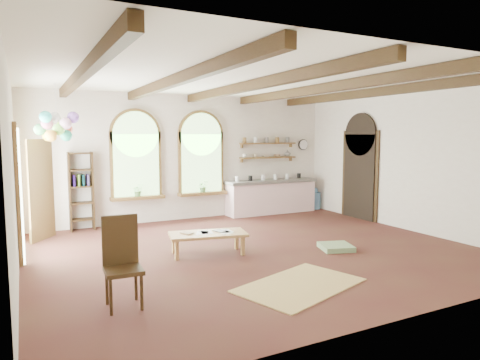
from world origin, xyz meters
TOP-DOWN VIEW (x-y plane):
  - floor at (0.00, 0.00)m, footprint 8.00×8.00m
  - ceiling_beams at (0.00, 0.00)m, footprint 6.20×6.80m
  - window_left at (-1.40, 3.43)m, footprint 1.30×0.28m
  - window_right at (0.30, 3.43)m, footprint 1.30×0.28m
  - left_doorway at (-3.95, 1.80)m, footprint 0.10×1.90m
  - right_doorway at (3.95, 1.50)m, footprint 0.10×1.30m
  - kitchen_counter at (2.30, 3.20)m, footprint 2.68×0.62m
  - wall_shelf_lower at (2.30, 3.38)m, footprint 1.70×0.24m
  - wall_shelf_upper at (2.30, 3.38)m, footprint 1.70×0.24m
  - wall_clock at (3.55, 3.45)m, footprint 0.32×0.04m
  - bookshelf at (-2.70, 3.32)m, footprint 0.53×0.32m
  - coffee_table at (-0.90, 0.14)m, footprint 1.50×0.92m
  - side_chair at (-2.80, -1.60)m, footprint 0.48×0.48m
  - floor_mat at (-0.36, -2.00)m, footprint 2.10×1.65m
  - floor_cushion at (1.40, -0.68)m, footprint 0.72×0.72m
  - water_jug_a at (3.10, 3.20)m, footprint 0.33×0.33m
  - water_jug_b at (3.82, 3.20)m, footprint 0.33×0.33m
  - balloon_cluster at (-3.23, 2.30)m, footprint 0.83×0.83m
  - table_book at (-1.34, 0.23)m, footprint 0.25×0.29m
  - tablet at (-0.65, 0.16)m, footprint 0.22×0.27m
  - potted_plant_left at (-1.40, 3.32)m, footprint 0.27×0.23m
  - potted_plant_right at (0.30, 3.32)m, footprint 0.27×0.23m
  - shelf_cup_a at (1.55, 3.38)m, footprint 0.12×0.10m
  - shelf_cup_b at (1.90, 3.38)m, footprint 0.10×0.10m
  - shelf_bowl_a at (2.25, 3.38)m, footprint 0.22×0.22m
  - shelf_bowl_b at (2.60, 3.38)m, footprint 0.20×0.20m
  - shelf_vase at (2.95, 3.38)m, footprint 0.18×0.18m

SIDE VIEW (x-z plane):
  - floor at x=0.00m, z-range 0.00..0.00m
  - floor_mat at x=-0.36m, z-range 0.00..0.02m
  - floor_cushion at x=1.40m, z-range 0.00..0.10m
  - water_jug_a at x=3.10m, z-range -0.04..0.59m
  - water_jug_b at x=3.82m, z-range -0.04..0.59m
  - side_chair at x=-2.80m, z-range -0.24..0.91m
  - coffee_table at x=-0.90m, z-range 0.15..0.55m
  - tablet at x=-0.65m, z-range 0.40..0.41m
  - table_book at x=-1.34m, z-range 0.40..0.42m
  - kitchen_counter at x=2.30m, z-range 0.01..0.95m
  - potted_plant_left at x=-1.40m, z-range 0.70..1.00m
  - potted_plant_right at x=0.30m, z-range 0.70..1.00m
  - bookshelf at x=-2.70m, z-range 0.00..1.80m
  - right_doorway at x=3.95m, z-range -0.10..2.30m
  - left_doorway at x=-3.95m, z-range -0.10..2.40m
  - wall_shelf_lower at x=2.30m, z-range 1.53..1.57m
  - shelf_bowl_a at x=2.25m, z-range 1.57..1.62m
  - shelf_bowl_b at x=2.60m, z-range 1.57..1.63m
  - shelf_cup_b at x=1.90m, z-range 1.57..1.66m
  - shelf_cup_a at x=1.55m, z-range 1.57..1.67m
  - window_left at x=-1.40m, z-range 0.53..2.73m
  - window_right at x=0.30m, z-range 0.53..2.73m
  - shelf_vase at x=2.95m, z-range 1.57..1.76m
  - wall_clock at x=3.55m, z-range 1.74..2.06m
  - wall_shelf_upper at x=2.30m, z-range 1.93..1.97m
  - balloon_cluster at x=-3.23m, z-range 1.78..2.92m
  - ceiling_beams at x=0.00m, z-range 3.01..3.19m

